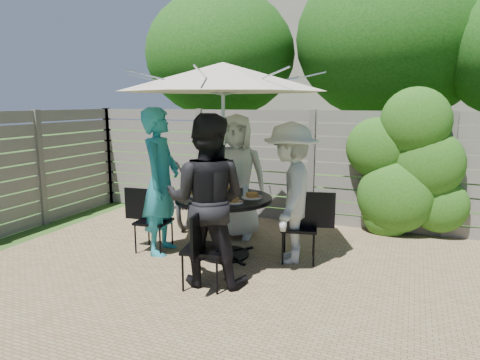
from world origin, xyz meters
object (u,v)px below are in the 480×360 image
at_px(chair_left, 153,233).
at_px(person_right, 290,193).
at_px(coffee_cup, 235,189).
at_px(chair_right, 300,241).
at_px(glass_right, 246,190).
at_px(umbrella, 223,77).
at_px(person_back, 236,177).
at_px(chair_front, 204,264).
at_px(chair_back, 238,218).
at_px(plate_back, 230,189).
at_px(plate_extra, 233,201).
at_px(person_left, 161,182).
at_px(plate_right, 252,196).
at_px(syrup_jug, 220,190).
at_px(glass_back, 220,187).
at_px(person_front, 207,201).
at_px(plate_front, 217,201).
at_px(bicycle, 198,187).
at_px(glass_front, 228,196).
at_px(patio_table, 224,215).
at_px(plate_left, 196,194).

height_order(chair_left, person_right, person_right).
height_order(person_right, coffee_cup, person_right).
bearing_deg(chair_right, glass_right, -9.67).
xyz_separation_m(umbrella, person_back, (-0.17, 0.81, -1.35)).
distance_m(chair_front, person_right, 1.41).
relative_size(chair_back, plate_back, 3.18).
height_order(umbrella, plate_extra, umbrella).
xyz_separation_m(person_left, plate_right, (1.17, 0.24, -0.14)).
bearing_deg(syrup_jug, coffee_cup, 58.24).
height_order(person_left, glass_back, person_left).
xyz_separation_m(person_front, plate_front, (-0.09, 0.46, -0.11)).
bearing_deg(bicycle, chair_back, -42.24).
xyz_separation_m(plate_extra, glass_right, (-0.00, 0.41, 0.05)).
distance_m(plate_extra, bicycle, 2.28).
xyz_separation_m(chair_right, plate_extra, (-0.71, -0.45, 0.55)).
bearing_deg(person_front, plate_extra, -108.76).
distance_m(glass_back, syrup_jug, 0.21).
bearing_deg(syrup_jug, umbrella, -28.30).
bearing_deg(chair_left, chair_front, -38.85).
height_order(plate_right, glass_back, glass_back).
xyz_separation_m(chair_left, plate_back, (0.87, 0.54, 0.56)).
xyz_separation_m(chair_back, glass_front, (0.35, -1.18, 0.61)).
bearing_deg(chair_back, plate_back, -3.99).
relative_size(patio_table, person_right, 0.82).
xyz_separation_m(chair_right, plate_right, (-0.59, -0.12, 0.55)).
relative_size(person_front, bicycle, 0.90).
bearing_deg(chair_front, plate_left, 21.59).
bearing_deg(chair_right, chair_left, -1.27).
relative_size(patio_table, umbrella, 0.48).
height_order(plate_extra, glass_right, glass_right).
height_order(umbrella, coffee_cup, umbrella).
height_order(person_front, syrup_jug, person_front).
relative_size(person_back, plate_extra, 7.52).
height_order(person_left, plate_extra, person_left).
xyz_separation_m(chair_right, person_right, (-0.13, -0.03, 0.60)).
bearing_deg(plate_extra, umbrella, 132.47).
distance_m(person_left, glass_back, 0.78).
relative_size(person_left, glass_back, 13.60).
bearing_deg(glass_front, person_right, 31.21).
relative_size(patio_table, glass_front, 10.15).
xyz_separation_m(chair_left, person_right, (1.76, 0.36, 0.61)).
bearing_deg(glass_back, chair_right, -2.11).
xyz_separation_m(chair_back, chair_front, (0.39, -1.89, 0.02)).
distance_m(patio_table, chair_front, 1.01).
bearing_deg(glass_front, chair_left, 177.78).
relative_size(plate_right, coffee_cup, 2.17).
relative_size(person_front, plate_back, 7.14).
bearing_deg(plate_back, plate_front, -78.49).
height_order(plate_back, bicycle, bicycle).
bearing_deg(plate_front, plate_right, 56.51).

